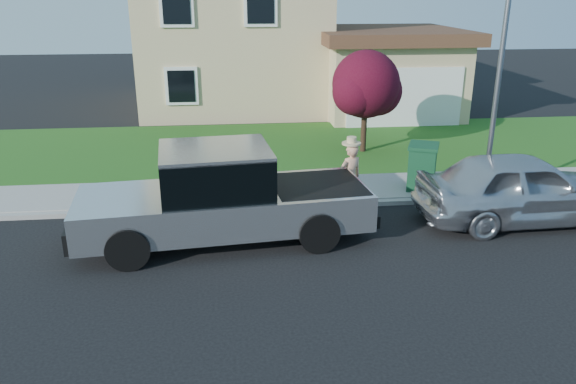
{
  "coord_description": "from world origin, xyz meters",
  "views": [
    {
      "loc": [
        -0.31,
        -10.29,
        5.27
      ],
      "look_at": [
        0.85,
        0.83,
        1.2
      ],
      "focal_mm": 35.0,
      "sensor_mm": 36.0,
      "label": 1
    }
  ],
  "objects_px": {
    "ornamental_tree": "(367,87)",
    "pickup_truck": "(223,198)",
    "trash_bin": "(422,166)",
    "street_lamp": "(500,83)",
    "sedan": "(524,188)",
    "woman": "(350,176)"
  },
  "relations": [
    {
      "from": "sedan",
      "to": "ornamental_tree",
      "type": "bearing_deg",
      "value": 19.36
    },
    {
      "from": "woman",
      "to": "street_lamp",
      "type": "bearing_deg",
      "value": 157.06
    },
    {
      "from": "woman",
      "to": "street_lamp",
      "type": "xyz_separation_m",
      "value": [
        3.59,
        0.09,
        2.23
      ]
    },
    {
      "from": "sedan",
      "to": "trash_bin",
      "type": "distance_m",
      "value": 2.73
    },
    {
      "from": "street_lamp",
      "to": "woman",
      "type": "bearing_deg",
      "value": 174.85
    },
    {
      "from": "trash_bin",
      "to": "street_lamp",
      "type": "bearing_deg",
      "value": -9.54
    },
    {
      "from": "sedan",
      "to": "woman",
      "type": "bearing_deg",
      "value": 72.39
    },
    {
      "from": "street_lamp",
      "to": "trash_bin",
      "type": "bearing_deg",
      "value": 140.83
    },
    {
      "from": "pickup_truck",
      "to": "ornamental_tree",
      "type": "height_order",
      "value": "ornamental_tree"
    },
    {
      "from": "ornamental_tree",
      "to": "trash_bin",
      "type": "height_order",
      "value": "ornamental_tree"
    },
    {
      "from": "sedan",
      "to": "ornamental_tree",
      "type": "distance_m",
      "value": 6.7
    },
    {
      "from": "woman",
      "to": "sedan",
      "type": "height_order",
      "value": "woman"
    },
    {
      "from": "sedan",
      "to": "trash_bin",
      "type": "relative_size",
      "value": 4.02
    },
    {
      "from": "trash_bin",
      "to": "street_lamp",
      "type": "xyz_separation_m",
      "value": [
        1.42,
        -0.91,
        2.35
      ]
    },
    {
      "from": "woman",
      "to": "ornamental_tree",
      "type": "relative_size",
      "value": 0.57
    },
    {
      "from": "ornamental_tree",
      "to": "pickup_truck",
      "type": "bearing_deg",
      "value": -126.05
    },
    {
      "from": "ornamental_tree",
      "to": "street_lamp",
      "type": "height_order",
      "value": "street_lamp"
    },
    {
      "from": "pickup_truck",
      "to": "trash_bin",
      "type": "distance_m",
      "value": 5.81
    },
    {
      "from": "sedan",
      "to": "pickup_truck",
      "type": "bearing_deg",
      "value": 90.59
    },
    {
      "from": "pickup_truck",
      "to": "woman",
      "type": "distance_m",
      "value": 3.41
    },
    {
      "from": "pickup_truck",
      "to": "sedan",
      "type": "distance_m",
      "value": 7.04
    },
    {
      "from": "sedan",
      "to": "street_lamp",
      "type": "relative_size",
      "value": 0.91
    }
  ]
}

